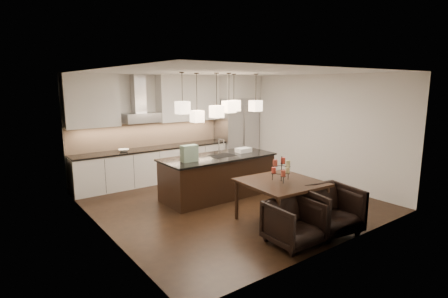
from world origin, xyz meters
TOP-DOWN VIEW (x-y plane):
  - floor at (0.00, 0.00)m, footprint 5.50×5.50m
  - ceiling at (0.00, 0.00)m, footprint 5.50×5.50m
  - wall_back at (0.00, 2.76)m, footprint 5.50×0.02m
  - wall_front at (0.00, -2.76)m, footprint 5.50×0.02m
  - wall_left at (-2.76, 0.00)m, footprint 0.02×5.50m
  - wall_right at (2.76, 0.00)m, footprint 0.02×5.50m
  - refrigerator at (2.10, 2.38)m, footprint 1.20×0.72m
  - fridge_panel at (2.10, 2.38)m, footprint 1.26×0.72m
  - lower_cabinets at (-0.62, 2.43)m, footprint 4.21×0.62m
  - countertop at (-0.62, 2.43)m, footprint 4.21×0.66m
  - backsplash at (-0.62, 2.73)m, footprint 4.21×0.02m
  - upper_cab_left at (-2.10, 2.57)m, footprint 1.25×0.35m
  - upper_cab_right at (0.55, 2.57)m, footprint 1.85×0.35m
  - hood_canopy at (-0.93, 2.48)m, footprint 0.90×0.52m
  - hood_chimney at (-0.93, 2.59)m, footprint 0.30×0.28m
  - fruit_bowl at (-1.46, 2.38)m, footprint 0.34×0.34m
  - island_body at (0.02, 0.46)m, footprint 2.57×1.03m
  - island_top at (0.02, 0.46)m, footprint 2.65×1.11m
  - faucet at (0.13, 0.56)m, footprint 0.10×0.25m
  - tote_bag at (-0.79, 0.36)m, footprint 0.35×0.19m
  - food_container at (0.78, 0.47)m, footprint 0.35×0.25m
  - dining_table at (0.04, -1.52)m, footprint 1.42×1.42m
  - candelabra at (0.04, -1.52)m, footprint 0.41×0.41m
  - candle_a at (0.19, -1.53)m, footprint 0.09×0.09m
  - candle_b at (-0.03, -1.38)m, footprint 0.09×0.09m
  - candle_c at (-0.04, -1.64)m, footprint 0.09×0.09m
  - candle_d at (0.16, -1.43)m, footprint 0.09×0.09m
  - candle_e at (-0.10, -1.49)m, footprint 0.09×0.09m
  - candle_f at (0.05, -1.66)m, footprint 0.09×0.09m
  - armchair_left at (-0.45, -2.29)m, footprint 0.80×0.82m
  - armchair_right at (0.42, -2.34)m, footprint 1.02×1.04m
  - pendant_a at (-0.87, 0.46)m, footprint 0.24×0.24m
  - pendant_b at (-0.36, 0.72)m, footprint 0.24×0.24m
  - pendant_c at (0.26, 0.36)m, footprint 0.24×0.24m
  - pendant_d at (0.71, 0.76)m, footprint 0.24×0.24m
  - pendant_e at (1.11, 0.42)m, footprint 0.24×0.24m
  - pendant_f at (-0.09, 0.35)m, footprint 0.24×0.24m

SIDE VIEW (x-z plane):
  - floor at x=0.00m, z-range -0.02..0.00m
  - armchair_left at x=-0.45m, z-range 0.00..0.72m
  - dining_table at x=0.04m, z-range 0.00..0.80m
  - armchair_right at x=0.42m, z-range 0.00..0.82m
  - lower_cabinets at x=-0.62m, z-range 0.00..0.88m
  - island_body at x=0.02m, z-range 0.00..0.90m
  - countertop at x=-0.62m, z-range 0.88..0.92m
  - island_top at x=0.02m, z-range 0.90..0.95m
  - fruit_bowl at x=-1.46m, z-range 0.92..0.98m
  - candle_a at x=0.19m, z-range 0.94..1.04m
  - candle_b at x=-0.03m, z-range 0.94..1.04m
  - candle_c at x=-0.04m, z-range 0.94..1.04m
  - food_container at x=0.78m, z-range 0.95..1.05m
  - candelabra at x=0.04m, z-range 0.80..1.27m
  - refrigerator at x=2.10m, z-range 0.00..2.15m
  - tote_bag at x=-0.79m, z-range 0.95..1.29m
  - faucet at x=0.13m, z-range 0.95..1.34m
  - candle_d at x=0.16m, z-range 1.11..1.21m
  - candle_e at x=-0.10m, z-range 1.11..1.21m
  - candle_f at x=0.05m, z-range 1.11..1.21m
  - backsplash at x=-0.62m, z-range 0.92..1.55m
  - wall_back at x=0.00m, z-range 0.00..2.80m
  - wall_front at x=0.00m, z-range 0.00..2.80m
  - wall_left at x=-2.76m, z-range 0.00..2.80m
  - wall_right at x=2.76m, z-range 0.00..2.80m
  - hood_canopy at x=-0.93m, z-range 1.60..1.84m
  - pendant_b at x=-0.36m, z-range 1.72..1.98m
  - pendant_f at x=-0.09m, z-range 1.84..2.10m
  - pendant_e at x=1.11m, z-range 1.92..2.18m
  - pendant_d at x=0.71m, z-range 1.92..2.18m
  - pendant_c at x=0.26m, z-range 1.93..2.19m
  - pendant_a at x=-0.87m, z-range 1.95..2.21m
  - upper_cab_left at x=-2.10m, z-range 1.55..2.80m
  - upper_cab_right at x=0.55m, z-range 1.55..2.80m
  - hood_chimney at x=-0.93m, z-range 1.84..2.80m
  - fridge_panel at x=2.10m, z-range 2.15..2.80m
  - ceiling at x=0.00m, z-range 2.80..2.82m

